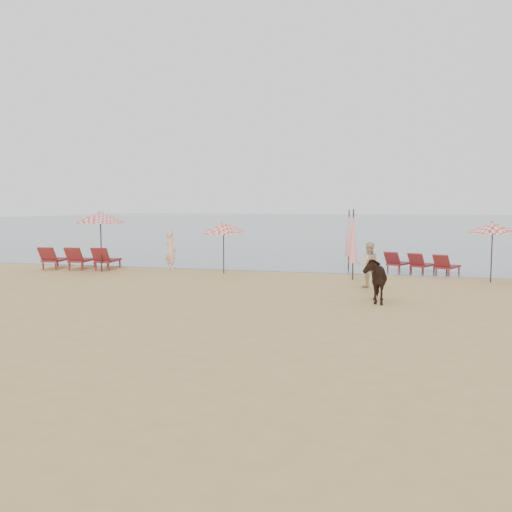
{
  "coord_description": "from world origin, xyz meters",
  "views": [
    {
      "loc": [
        4.75,
        -12.45,
        2.73
      ],
      "look_at": [
        0.0,
        5.0,
        1.1
      ],
      "focal_mm": 40.0,
      "sensor_mm": 36.0,
      "label": 1
    }
  ],
  "objects_px": {
    "lounger_cluster_left": "(80,259)",
    "beachgoer_left": "(171,250)",
    "umbrella_open_left_a": "(100,217)",
    "umbrella_closed_left": "(349,234)",
    "umbrella_open_left_b": "(224,227)",
    "cow": "(374,279)",
    "beachgoer_right_a": "(368,265)",
    "lounger_cluster_right": "(421,264)",
    "umbrella_open_right": "(493,227)",
    "umbrella_closed_right": "(353,236)"
  },
  "relations": [
    {
      "from": "umbrella_open_left_a",
      "to": "umbrella_closed_left",
      "type": "height_order",
      "value": "umbrella_closed_left"
    },
    {
      "from": "cow",
      "to": "beachgoer_left",
      "type": "relative_size",
      "value": 0.92
    },
    {
      "from": "umbrella_open_left_a",
      "to": "umbrella_open_left_b",
      "type": "distance_m",
      "value": 5.11
    },
    {
      "from": "umbrella_open_left_a",
      "to": "umbrella_open_left_b",
      "type": "bearing_deg",
      "value": -9.62
    },
    {
      "from": "lounger_cluster_left",
      "to": "umbrella_closed_left",
      "type": "height_order",
      "value": "umbrella_closed_left"
    },
    {
      "from": "lounger_cluster_left",
      "to": "umbrella_open_right",
      "type": "bearing_deg",
      "value": -7.3
    },
    {
      "from": "lounger_cluster_right",
      "to": "beachgoer_left",
      "type": "height_order",
      "value": "beachgoer_left"
    },
    {
      "from": "lounger_cluster_right",
      "to": "beachgoer_left",
      "type": "distance_m",
      "value": 10.22
    },
    {
      "from": "lounger_cluster_left",
      "to": "cow",
      "type": "xyz_separation_m",
      "value": [
        12.55,
        -5.06,
        0.19
      ]
    },
    {
      "from": "umbrella_open_left_b",
      "to": "beachgoer_right_a",
      "type": "xyz_separation_m",
      "value": [
        5.85,
        -2.44,
        -1.09
      ]
    },
    {
      "from": "umbrella_open_left_a",
      "to": "umbrella_open_right",
      "type": "height_order",
      "value": "umbrella_open_left_a"
    },
    {
      "from": "umbrella_open_left_b",
      "to": "umbrella_closed_right",
      "type": "distance_m",
      "value": 5.21
    },
    {
      "from": "umbrella_open_left_b",
      "to": "umbrella_closed_left",
      "type": "distance_m",
      "value": 5.16
    },
    {
      "from": "umbrella_closed_left",
      "to": "beachgoer_right_a",
      "type": "relative_size",
      "value": 1.68
    },
    {
      "from": "beachgoer_left",
      "to": "beachgoer_right_a",
      "type": "relative_size",
      "value": 1.11
    },
    {
      "from": "umbrella_open_right",
      "to": "umbrella_open_left_b",
      "type": "bearing_deg",
      "value": -160.33
    },
    {
      "from": "umbrella_open_left_b",
      "to": "umbrella_open_right",
      "type": "height_order",
      "value": "umbrella_open_right"
    },
    {
      "from": "umbrella_open_left_a",
      "to": "cow",
      "type": "xyz_separation_m",
      "value": [
        11.26,
        -4.63,
        -1.56
      ]
    },
    {
      "from": "lounger_cluster_left",
      "to": "umbrella_closed_right",
      "type": "xyz_separation_m",
      "value": [
        11.5,
        -0.37,
        1.13
      ]
    },
    {
      "from": "umbrella_open_left_b",
      "to": "umbrella_open_right",
      "type": "xyz_separation_m",
      "value": [
        9.94,
        -0.06,
        0.09
      ]
    },
    {
      "from": "umbrella_closed_left",
      "to": "lounger_cluster_left",
      "type": "bearing_deg",
      "value": -168.16
    },
    {
      "from": "lounger_cluster_left",
      "to": "beachgoer_left",
      "type": "distance_m",
      "value": 3.92
    },
    {
      "from": "lounger_cluster_left",
      "to": "umbrella_closed_right",
      "type": "relative_size",
      "value": 1.24
    },
    {
      "from": "umbrella_closed_right",
      "to": "beachgoer_right_a",
      "type": "bearing_deg",
      "value": -69.14
    },
    {
      "from": "umbrella_open_left_a",
      "to": "beachgoer_left",
      "type": "height_order",
      "value": "umbrella_open_left_a"
    },
    {
      "from": "umbrella_closed_left",
      "to": "beachgoer_right_a",
      "type": "distance_m",
      "value": 4.7
    },
    {
      "from": "umbrella_open_left_a",
      "to": "beachgoer_right_a",
      "type": "height_order",
      "value": "umbrella_open_left_a"
    },
    {
      "from": "lounger_cluster_left",
      "to": "lounger_cluster_right",
      "type": "relative_size",
      "value": 1.07
    },
    {
      "from": "lounger_cluster_left",
      "to": "beachgoer_right_a",
      "type": "distance_m",
      "value": 12.38
    },
    {
      "from": "umbrella_open_right",
      "to": "umbrella_closed_left",
      "type": "height_order",
      "value": "umbrella_closed_left"
    },
    {
      "from": "umbrella_open_left_b",
      "to": "umbrella_closed_right",
      "type": "relative_size",
      "value": 0.83
    },
    {
      "from": "lounger_cluster_right",
      "to": "umbrella_open_left_a",
      "type": "relative_size",
      "value": 1.22
    },
    {
      "from": "umbrella_closed_right",
      "to": "beachgoer_left",
      "type": "relative_size",
      "value": 1.54
    },
    {
      "from": "umbrella_closed_right",
      "to": "beachgoer_right_a",
      "type": "xyz_separation_m",
      "value": [
        0.69,
        -1.8,
        -0.83
      ]
    },
    {
      "from": "umbrella_open_left_a",
      "to": "beachgoer_left",
      "type": "distance_m",
      "value": 3.13
    },
    {
      "from": "cow",
      "to": "beachgoer_right_a",
      "type": "distance_m",
      "value": 2.91
    },
    {
      "from": "umbrella_open_right",
      "to": "beachgoer_left",
      "type": "height_order",
      "value": "umbrella_open_right"
    },
    {
      "from": "umbrella_open_left_a",
      "to": "cow",
      "type": "distance_m",
      "value": 12.27
    },
    {
      "from": "umbrella_open_left_b",
      "to": "umbrella_closed_left",
      "type": "bearing_deg",
      "value": 20.3
    },
    {
      "from": "beachgoer_right_a",
      "to": "beachgoer_left",
      "type": "bearing_deg",
      "value": -35.1
    },
    {
      "from": "lounger_cluster_left",
      "to": "beachgoer_left",
      "type": "height_order",
      "value": "beachgoer_left"
    },
    {
      "from": "umbrella_closed_left",
      "to": "cow",
      "type": "bearing_deg",
      "value": -78.59
    },
    {
      "from": "umbrella_closed_right",
      "to": "beachgoer_right_a",
      "type": "height_order",
      "value": "umbrella_closed_right"
    },
    {
      "from": "umbrella_open_left_a",
      "to": "umbrella_open_left_b",
      "type": "height_order",
      "value": "umbrella_open_left_a"
    },
    {
      "from": "lounger_cluster_left",
      "to": "umbrella_closed_left",
      "type": "relative_size",
      "value": 1.27
    },
    {
      "from": "lounger_cluster_left",
      "to": "lounger_cluster_right",
      "type": "bearing_deg",
      "value": 1.04
    },
    {
      "from": "umbrella_open_left_a",
      "to": "umbrella_closed_left",
      "type": "relative_size",
      "value": 0.98
    },
    {
      "from": "beachgoer_left",
      "to": "lounger_cluster_left",
      "type": "bearing_deg",
      "value": 42.17
    },
    {
      "from": "beachgoer_left",
      "to": "umbrella_open_left_a",
      "type": "bearing_deg",
      "value": 56.21
    },
    {
      "from": "umbrella_closed_left",
      "to": "umbrella_closed_right",
      "type": "xyz_separation_m",
      "value": [
        0.44,
        -2.69,
        0.04
      ]
    }
  ]
}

